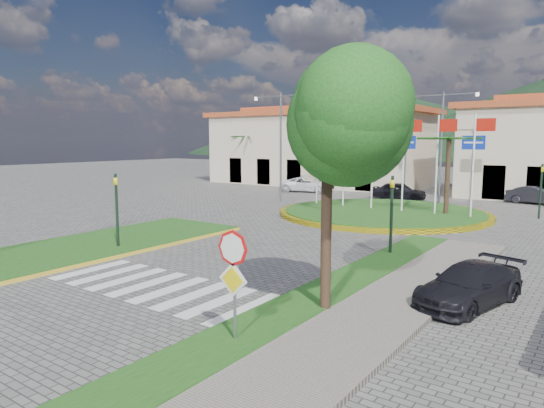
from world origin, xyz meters
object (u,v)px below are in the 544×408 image
Objects in this scene: car_dark_a at (399,191)px; white_van at (307,185)px; roundabout_island at (383,212)px; stop_sign at (233,269)px; car_dark_b at (536,195)px; car_side_right at (469,285)px; deciduous_tree at (328,116)px.

white_van is at bearing 75.36° from car_dark_a.
stop_sign is (4.90, -20.04, 1.62)m from roundabout_island.
stop_sign is at bearing -176.60° from car_dark_b.
car_dark_b reaches higher than car_side_right.
roundabout_island is 3.16× the size of car_dark_a.
car_dark_a is 1.02× the size of car_side_right.
stop_sign is at bearing -105.31° from car_side_right.
white_van is 1.15× the size of car_dark_a.
car_side_right is (10.46, -22.08, -0.11)m from car_dark_a.
car_side_right is (3.54, 5.96, -1.22)m from stop_sign.
deciduous_tree is (5.50, -17.00, 5.00)m from roundabout_island.
stop_sign is 0.66× the size of car_dark_a.
car_dark_a is at bearing 104.21° from roundabout_island.
car_dark_a is at bearing 130.73° from car_side_right.
car_dark_a is 1.03× the size of car_dark_b.
stop_sign is 0.68× the size of car_dark_b.
car_side_right is at bearing 59.31° from stop_sign.
car_side_right is at bearing -163.74° from car_dark_a.
white_van and car_dark_b have the same top height.
roundabout_island is 16.41m from car_side_right.
deciduous_tree is 30.97m from white_van.
car_dark_a reaches higher than car_side_right.
roundabout_island is at bearing -174.87° from car_dark_a.
deciduous_tree reaches higher than car_dark_b.
stop_sign reaches higher than car_dark_a.
stop_sign is 0.67× the size of car_side_right.
white_van is 1.19× the size of car_dark_b.
deciduous_tree is 1.47× the size of white_van.
roundabout_island reaches higher than car_dark_a.
roundabout_island reaches higher than white_van.
white_van is 8.93m from car_dark_a.
white_van is at bearing 104.67° from car_dark_b.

